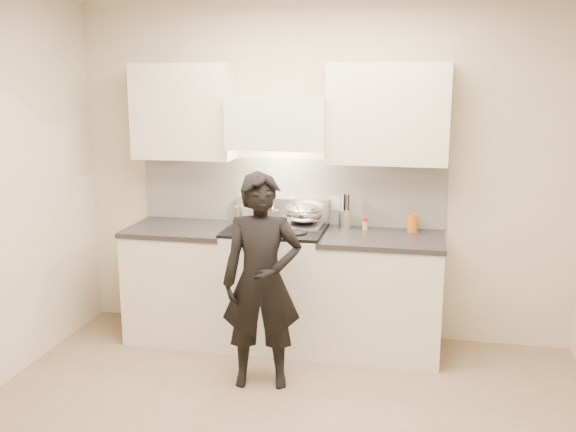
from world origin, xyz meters
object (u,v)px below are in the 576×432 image
at_px(counter_right, 381,294).
at_px(utensil_crock, 345,218).
at_px(stove, 276,285).
at_px(person, 262,281).
at_px(wok, 304,213).

height_order(counter_right, utensil_crock, utensil_crock).
bearing_deg(utensil_crock, counter_right, -33.95).
bearing_deg(stove, utensil_crock, 22.10).
bearing_deg(counter_right, person, -136.70).
xyz_separation_m(wok, utensil_crock, (0.32, 0.07, -0.04)).
distance_m(counter_right, person, 1.09).
distance_m(counter_right, utensil_crock, 0.66).
bearing_deg(wok, person, -98.73).
distance_m(counter_right, wok, 0.87).
xyz_separation_m(stove, counter_right, (0.83, 0.00, -0.01)).
height_order(wok, person, person).
xyz_separation_m(counter_right, utensil_crock, (-0.31, 0.21, 0.54)).
bearing_deg(person, stove, 84.30).
relative_size(wok, person, 0.26).
relative_size(counter_right, utensil_crock, 3.37).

